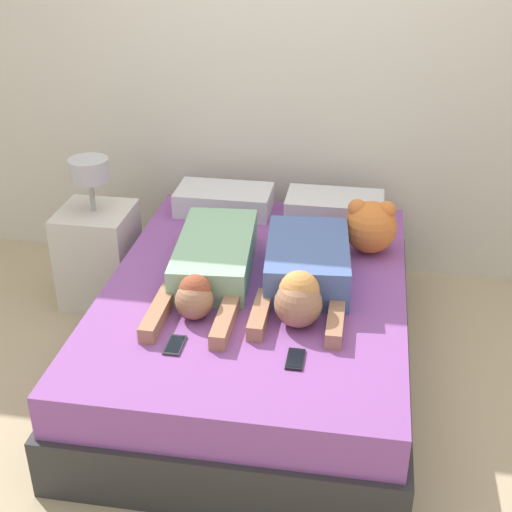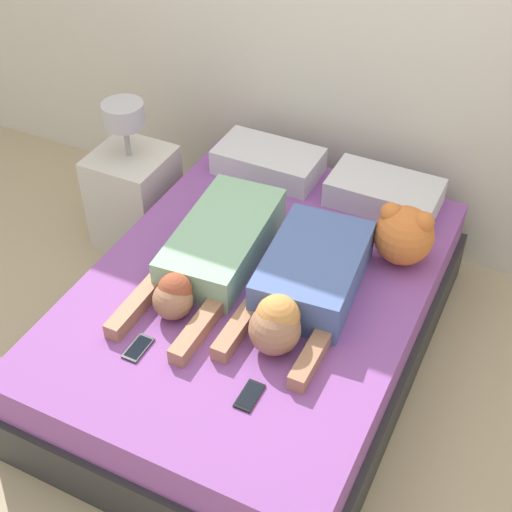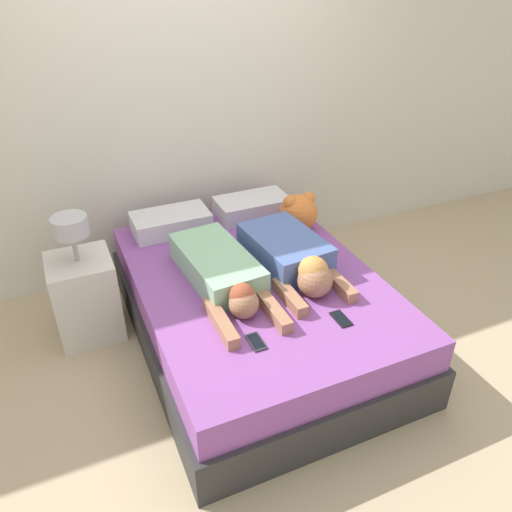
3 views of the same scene
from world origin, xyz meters
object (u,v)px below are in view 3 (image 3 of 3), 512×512
Objects in this scene: cell_phone_left at (256,342)px; nightstand at (85,293)px; person_left at (222,272)px; cell_phone_right at (341,319)px; pillow_head_left at (171,222)px; person_right at (292,257)px; plush_toy at (299,212)px; bed at (256,308)px; pillow_head_right at (252,206)px.

nightstand is (-0.75, 1.07, -0.18)m from cell_phone_left.
person_left is at bearing -32.57° from nightstand.
pillow_head_left is at bearing 112.74° from cell_phone_right.
cell_phone_left is 1.32m from nightstand.
cell_phone_left is 0.51m from cell_phone_right.
cell_phone_left is (-0.03, -0.57, -0.08)m from person_left.
pillow_head_left is 0.52× the size of person_left.
cell_phone_left is at bearing -54.94° from nightstand.
person_right is at bearing -56.09° from pillow_head_left.
person_left is at bearing -150.33° from plush_toy.
cell_phone_left is at bearing -92.90° from person_left.
person_right is at bearing -23.47° from nightstand.
pillow_head_left reaches higher than bed.
person_right is at bearing 92.20° from cell_phone_right.
pillow_head_left is at bearing 97.18° from person_left.
bed is at bearing -68.17° from pillow_head_left.
pillow_head_left is 0.78m from nightstand.
nightstand is at bearing -167.64° from pillow_head_right.
person_left is at bearing -82.82° from pillow_head_left.
person_right reaches higher than cell_phone_right.
nightstand is (-1.24, 0.54, -0.27)m from person_right.
person_left is 7.47× the size of cell_phone_right.
person_left is (0.10, -0.79, 0.02)m from pillow_head_left.
nightstand is at bearing -156.99° from pillow_head_left.
plush_toy reaches higher than cell_phone_right.
person_right is at bearing 47.73° from cell_phone_left.
person_right is (0.46, -0.04, 0.02)m from person_left.
plush_toy is at bearing 39.58° from bed.
nightstand reaches higher than cell_phone_left.
plush_toy is (0.29, 0.46, 0.04)m from person_right.
nightstand reaches higher than cell_phone_right.
plush_toy is (0.27, 1.01, 0.14)m from cell_phone_right.
cell_phone_right is at bearing -87.80° from person_right.
pillow_head_right is 0.62× the size of nightstand.
bed is 14.36× the size of cell_phone_right.
person_left reaches higher than pillow_head_right.
person_left is 0.58m from cell_phone_left.
bed is 0.68m from cell_phone_right.
plush_toy is (0.77, 1.00, 0.14)m from cell_phone_left.
person_left reaches higher than bed.
nightstand is at bearing 139.18° from cell_phone_right.
pillow_head_left is at bearing 23.01° from nightstand.
pillow_head_left is 0.64m from pillow_head_right.
pillow_head_left is at bearing 123.91° from person_right.
bed is at bearing -26.91° from nightstand.
cell_phone_right is at bearing -104.77° from plush_toy.
plush_toy is 1.56m from nightstand.
nightstand reaches higher than pillow_head_left.
plush_toy is (0.84, -0.36, 0.07)m from pillow_head_left.
cell_phone_right is 0.49× the size of plush_toy.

